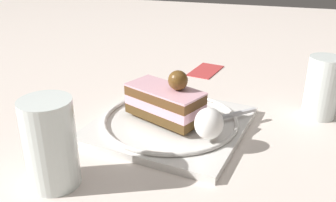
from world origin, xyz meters
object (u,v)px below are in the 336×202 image
object	(u,v)px
cake_slice	(166,100)
fork	(222,117)
dessert_plate	(168,124)
drink_glass_far	(322,90)
drink_glass_near	(51,147)
folded_napkin	(207,70)
whipped_cream_dollop	(209,124)

from	to	relation	value
cake_slice	fork	world-z (taller)	cake_slice
dessert_plate	drink_glass_far	xyz separation A→B (m)	(-0.12, 0.23, 0.04)
fork	drink_glass_near	world-z (taller)	drink_glass_near
drink_glass_near	folded_napkin	xyz separation A→B (m)	(-0.47, 0.10, -0.05)
dessert_plate	whipped_cream_dollop	distance (m)	0.09
drink_glass_near	drink_glass_far	size ratio (longest dim) A/B	1.08
cake_slice	fork	bearing A→B (deg)	100.51
dessert_plate	fork	xyz separation A→B (m)	(-0.02, 0.08, 0.01)
cake_slice	folded_napkin	size ratio (longest dim) A/B	1.40
cake_slice	drink_glass_near	world-z (taller)	drink_glass_near
dessert_plate	drink_glass_near	world-z (taller)	drink_glass_near
cake_slice	folded_napkin	world-z (taller)	cake_slice
fork	drink_glass_near	size ratio (longest dim) A/B	0.83
drink_glass_far	dessert_plate	bearing A→B (deg)	-63.03
fork	drink_glass_far	bearing A→B (deg)	122.25
drink_glass_far	fork	bearing A→B (deg)	-57.75
drink_glass_far	folded_napkin	size ratio (longest dim) A/B	1.07
drink_glass_near	drink_glass_far	distance (m)	0.44
whipped_cream_dollop	folded_napkin	size ratio (longest dim) A/B	0.47
dessert_plate	folded_napkin	size ratio (longest dim) A/B	2.65
dessert_plate	drink_glass_far	world-z (taller)	drink_glass_far
fork	folded_napkin	xyz separation A→B (m)	(-0.27, -0.08, -0.02)
dessert_plate	whipped_cream_dollop	world-z (taller)	whipped_cream_dollop
whipped_cream_dollop	drink_glass_far	xyz separation A→B (m)	(-0.16, 0.16, 0.01)
drink_glass_near	dessert_plate	bearing A→B (deg)	152.14
folded_napkin	drink_glass_near	bearing A→B (deg)	-12.16
drink_glass_near	folded_napkin	size ratio (longest dim) A/B	1.16
folded_napkin	fork	bearing A→B (deg)	16.01
drink_glass_near	fork	bearing A→B (deg)	138.71
whipped_cream_dollop	drink_glass_far	size ratio (longest dim) A/B	0.44
whipped_cream_dollop	drink_glass_far	world-z (taller)	drink_glass_far
whipped_cream_dollop	drink_glass_near	xyz separation A→B (m)	(0.13, -0.17, 0.01)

